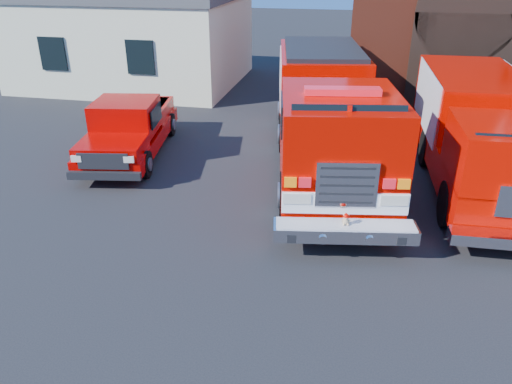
% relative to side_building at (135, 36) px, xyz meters
% --- Properties ---
extents(ground, '(100.00, 100.00, 0.00)m').
position_rel_side_building_xyz_m(ground, '(9.00, -13.00, -2.20)').
color(ground, black).
rests_on(ground, ground).
extents(parking_stripe_mid, '(0.12, 3.00, 0.01)m').
position_rel_side_building_xyz_m(parking_stripe_mid, '(15.50, -9.00, -2.20)').
color(parking_stripe_mid, yellow).
rests_on(parking_stripe_mid, ground).
extents(parking_stripe_far, '(0.12, 3.00, 0.01)m').
position_rel_side_building_xyz_m(parking_stripe_far, '(15.50, -6.00, -2.20)').
color(parking_stripe_far, yellow).
rests_on(parking_stripe_far, ground).
extents(side_building, '(10.20, 8.20, 4.35)m').
position_rel_side_building_xyz_m(side_building, '(0.00, 0.00, 0.00)').
color(side_building, beige).
rests_on(side_building, ground).
extents(fire_engine, '(4.49, 10.63, 3.17)m').
position_rel_side_building_xyz_m(fire_engine, '(10.10, -9.21, -0.56)').
color(fire_engine, black).
rests_on(fire_engine, ground).
extents(pickup_truck, '(2.90, 5.87, 1.84)m').
position_rel_side_building_xyz_m(pickup_truck, '(3.93, -9.56, -1.33)').
color(pickup_truck, black).
rests_on(pickup_truck, ground).
extents(secondary_truck, '(2.92, 8.66, 2.78)m').
position_rel_side_building_xyz_m(secondary_truck, '(14.33, -9.47, -0.69)').
color(secondary_truck, black).
rests_on(secondary_truck, ground).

